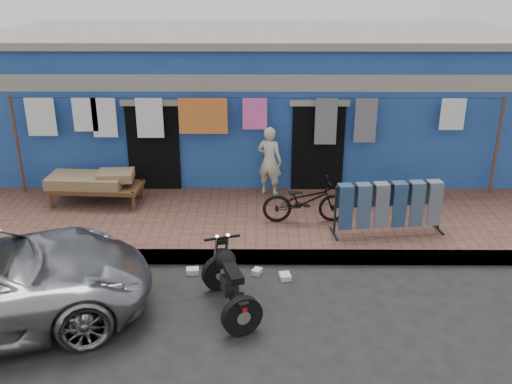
% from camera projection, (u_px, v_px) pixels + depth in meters
% --- Properties ---
extents(ground, '(80.00, 80.00, 0.00)m').
position_uv_depth(ground, '(255.00, 314.00, 8.40)').
color(ground, black).
rests_on(ground, ground).
extents(sidewalk, '(28.00, 3.00, 0.25)m').
position_uv_depth(sidewalk, '(256.00, 222.00, 11.14)').
color(sidewalk, brown).
rests_on(sidewalk, ground).
extents(curb, '(28.00, 0.10, 0.25)m').
position_uv_depth(curb, '(256.00, 257.00, 9.80)').
color(curb, gray).
rests_on(curb, ground).
extents(building, '(12.20, 5.20, 3.36)m').
position_uv_depth(building, '(257.00, 99.00, 14.27)').
color(building, navy).
rests_on(building, ground).
extents(clothesline, '(10.06, 0.06, 2.10)m').
position_uv_depth(clothesline, '(220.00, 121.00, 11.68)').
color(clothesline, brown).
rests_on(clothesline, sidewalk).
extents(seated_person, '(0.63, 0.53, 1.47)m').
position_uv_depth(seated_person, '(269.00, 161.00, 11.91)').
color(seated_person, beige).
rests_on(seated_person, sidewalk).
extents(bicycle, '(1.61, 0.62, 1.03)m').
position_uv_depth(bicycle, '(305.00, 196.00, 10.68)').
color(bicycle, black).
rests_on(bicycle, sidewalk).
extents(motorcycle, '(1.46, 1.88, 1.01)m').
position_uv_depth(motorcycle, '(230.00, 281.00, 8.33)').
color(motorcycle, black).
rests_on(motorcycle, ground).
extents(charpoy, '(2.02, 1.13, 0.64)m').
position_uv_depth(charpoy, '(97.00, 188.00, 11.60)').
color(charpoy, brown).
rests_on(charpoy, sidewalk).
extents(jeans_rack, '(2.16, 0.90, 0.99)m').
position_uv_depth(jeans_rack, '(389.00, 207.00, 10.24)').
color(jeans_rack, black).
rests_on(jeans_rack, sidewalk).
extents(litter_a, '(0.22, 0.18, 0.09)m').
position_uv_depth(litter_a, '(193.00, 271.00, 9.51)').
color(litter_a, silver).
rests_on(litter_a, ground).
extents(litter_b, '(0.19, 0.22, 0.09)m').
position_uv_depth(litter_b, '(257.00, 271.00, 9.50)').
color(litter_b, silver).
rests_on(litter_b, ground).
extents(litter_c, '(0.21, 0.24, 0.09)m').
position_uv_depth(litter_c, '(285.00, 276.00, 9.35)').
color(litter_c, silver).
rests_on(litter_c, ground).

